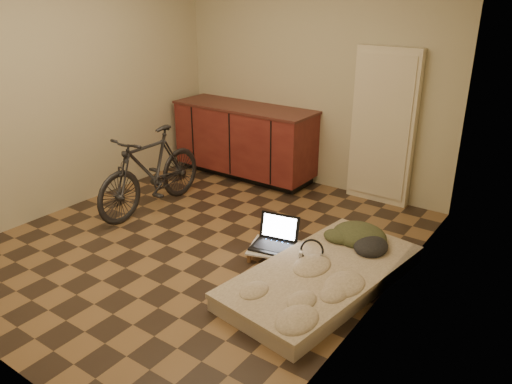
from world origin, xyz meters
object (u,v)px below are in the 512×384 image
Objects in this scene: laptop at (275,240)px; lap_desk at (283,249)px; bicycle at (150,167)px; futon at (323,276)px.

lap_desk is at bearing -12.35° from laptop.
bicycle is 3.49× the size of laptop.
laptop reaches higher than lap_desk.
bicycle is at bearing 158.68° from lap_desk.
laptop reaches higher than futon.
laptop is at bearing 170.95° from futon.
futon is at bearing -8.10° from bicycle.
lap_desk is 1.59× the size of laptop.
bicycle reaches higher than lap_desk.
futon is 2.75× the size of lap_desk.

